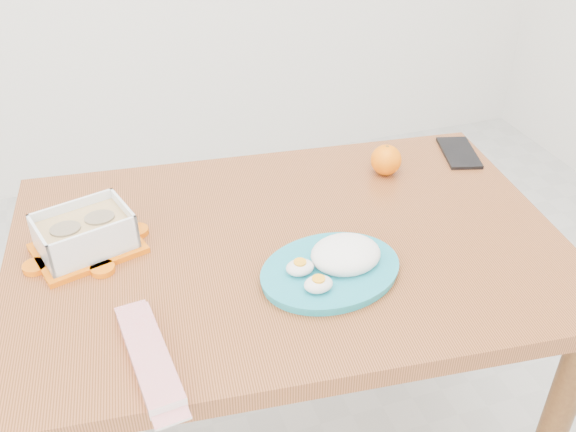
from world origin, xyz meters
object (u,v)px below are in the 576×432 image
object	(u,v)px
food_container	(85,234)
rice_plate	(335,263)
smartphone	(459,153)
dining_table	(288,282)
orange_fruit	(386,160)

from	to	relation	value
food_container	rice_plate	size ratio (longest dim) A/B	0.74
rice_plate	smartphone	distance (m)	0.57
dining_table	rice_plate	size ratio (longest dim) A/B	3.77
orange_fruit	rice_plate	size ratio (longest dim) A/B	0.23
smartphone	orange_fruit	bearing A→B (deg)	-157.39
dining_table	smartphone	bearing A→B (deg)	27.65
rice_plate	orange_fruit	bearing A→B (deg)	40.37
orange_fruit	food_container	bearing A→B (deg)	-172.82
dining_table	rice_plate	xyz separation A→B (m)	(0.05, -0.13, 0.13)
dining_table	smartphone	distance (m)	0.57
rice_plate	smartphone	bearing A→B (deg)	25.19
dining_table	rice_plate	world-z (taller)	rice_plate
rice_plate	food_container	bearing A→B (deg)	142.95
orange_fruit	smartphone	world-z (taller)	orange_fruit
dining_table	food_container	size ratio (longest dim) A/B	5.11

